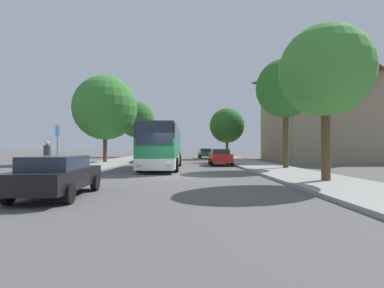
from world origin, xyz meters
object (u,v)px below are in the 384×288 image
at_px(tree_left_near, 105,108).
at_px(bus_middle, 168,146).
at_px(bus_stop_sign, 58,144).
at_px(tree_right_far, 227,126).
at_px(parked_car_left_curb, 57,175).
at_px(parked_car_right_far, 206,153).
at_px(parked_car_right_near, 220,157).
at_px(tree_left_far, 136,119).
at_px(pedestrian_waiting_near, 47,158).
at_px(tree_right_near, 325,71).
at_px(bus_rear, 172,147).
at_px(tree_right_mid, 286,88).
at_px(bus_front, 162,146).

bearing_deg(tree_left_near, bus_middle, 48.07).
distance_m(bus_stop_sign, tree_right_far, 29.42).
distance_m(bus_middle, parked_car_left_curb, 28.23).
xyz_separation_m(parked_car_right_far, bus_stop_sign, (-10.34, -29.24, 1.08)).
xyz_separation_m(parked_car_right_near, tree_left_far, (-11.65, 25.16, 5.76)).
xyz_separation_m(pedestrian_waiting_near, tree_right_near, (13.72, -2.56, 4.04)).
xyz_separation_m(bus_stop_sign, tree_left_far, (-1.32, 35.77, 4.69)).
xyz_separation_m(parked_car_right_near, bus_stop_sign, (-10.33, -10.60, 1.07)).
height_order(parked_car_right_far, bus_stop_sign, bus_stop_sign).
relative_size(bus_rear, parked_car_right_far, 2.60).
distance_m(bus_middle, tree_left_far, 16.33).
bearing_deg(tree_right_near, bus_rear, 102.59).
xyz_separation_m(parked_car_right_near, parked_car_right_far, (0.01, 18.64, -0.01)).
distance_m(parked_car_left_curb, tree_right_near, 12.06).
bearing_deg(pedestrian_waiting_near, tree_right_mid, 10.15).
bearing_deg(tree_left_far, parked_car_left_curb, -84.48).
bearing_deg(tree_left_near, parked_car_right_near, -19.05).
bearing_deg(bus_front, bus_middle, 92.47).
distance_m(bus_stop_sign, tree_left_near, 15.15).
bearing_deg(parked_car_right_far, tree_left_far, -31.80).
distance_m(bus_middle, tree_left_near, 10.03).
height_order(parked_car_left_curb, tree_left_near, tree_left_near).
height_order(bus_front, bus_stop_sign, bus_front).
xyz_separation_m(bus_stop_sign, tree_right_mid, (14.59, 5.33, 4.20)).
relative_size(parked_car_right_near, tree_left_far, 0.43).
bearing_deg(parked_car_right_far, parked_car_right_near, 87.39).
bearing_deg(tree_right_far, tree_left_near, -141.33).
xyz_separation_m(tree_right_near, tree_right_mid, (1.12, 8.60, 0.93)).
bearing_deg(parked_car_left_curb, bus_stop_sign, 112.04).
height_order(bus_middle, pedestrian_waiting_near, bus_middle).
distance_m(bus_rear, bus_stop_sign, 35.24).
height_order(bus_rear, parked_car_left_curb, bus_rear).
xyz_separation_m(bus_rear, pedestrian_waiting_near, (-5.20, -35.59, -0.63)).
bearing_deg(bus_rear, parked_car_right_far, -48.24).
xyz_separation_m(parked_car_left_curb, tree_left_far, (-4.10, 42.44, 5.82)).
relative_size(parked_car_right_far, bus_stop_sign, 1.55).
bearing_deg(parked_car_right_near, parked_car_left_curb, 66.30).
height_order(parked_car_right_near, tree_right_mid, tree_right_mid).
height_order(parked_car_right_far, pedestrian_waiting_near, pedestrian_waiting_near).
distance_m(parked_car_left_curb, bus_stop_sign, 7.31).
bearing_deg(bus_middle, tree_right_near, -72.75).
distance_m(parked_car_right_near, parked_car_right_far, 18.64).
bearing_deg(parked_car_left_curb, tree_left_near, 100.06).
distance_m(parked_car_left_curb, tree_right_far, 34.66).
xyz_separation_m(parked_car_right_near, tree_right_far, (2.89, 15.52, 4.00)).
xyz_separation_m(bus_rear, tree_left_near, (-6.15, -20.30, 4.06)).
bearing_deg(pedestrian_waiting_near, bus_rear, 69.69).
height_order(bus_stop_sign, tree_left_far, tree_left_far).
distance_m(bus_front, parked_car_right_far, 23.53).
xyz_separation_m(tree_left_near, tree_left_far, (-0.12, 21.18, 0.78)).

